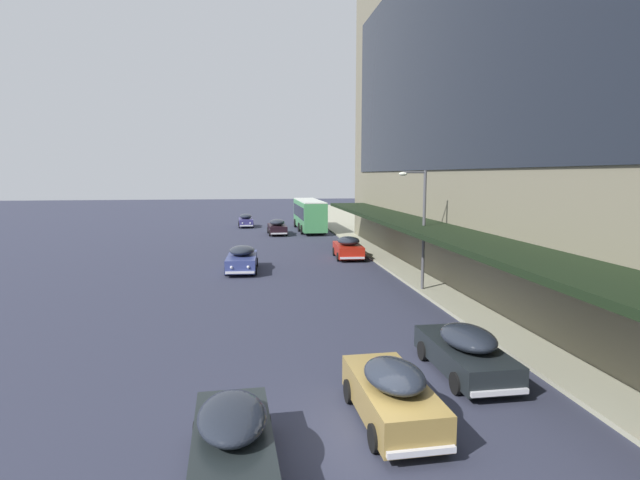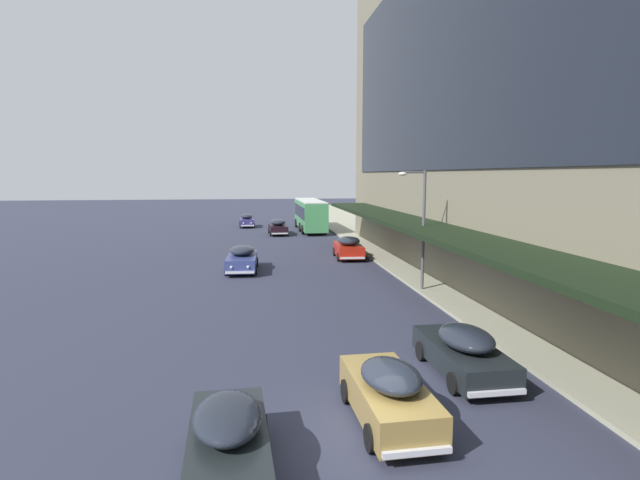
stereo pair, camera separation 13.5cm
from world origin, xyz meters
TOP-DOWN VIEW (x-y plane):
  - ground at (0.00, 0.00)m, footprint 240.00×240.00m
  - transit_bus_kerbside_front at (3.79, 44.66)m, footprint 2.70×11.40m
  - sedan_trailing_mid at (-3.18, -0.86)m, footprint 1.90×4.55m
  - sedan_second_mid at (4.46, 25.62)m, footprint 2.14×4.42m
  - sedan_oncoming_rear at (-3.32, 21.71)m, footprint 2.11×4.85m
  - sedan_lead_mid at (0.68, 0.96)m, footprint 1.87×4.28m
  - sedan_far_back at (3.80, 3.59)m, footprint 1.93×4.54m
  - sedan_trailing_near at (-3.27, 49.62)m, footprint 1.87×4.31m
  - sedan_second_near at (0.03, 41.36)m, footprint 1.97×4.69m
  - street_lamp at (6.13, 14.56)m, footprint 1.50×0.28m

SIDE VIEW (x-z plane):
  - ground at x=0.00m, z-range 0.00..0.00m
  - sedan_trailing_mid at x=-3.18m, z-range -0.01..1.54m
  - sedan_trailing_near at x=-3.27m, z-range -0.01..1.55m
  - sedan_far_back at x=3.80m, z-range -0.02..1.56m
  - sedan_lead_mid at x=0.68m, z-range -0.01..1.59m
  - sedan_second_near at x=0.03m, z-range -0.02..1.62m
  - sedan_oncoming_rear at x=-3.32m, z-range -0.01..1.62m
  - sedan_second_mid at x=4.46m, z-range -0.02..1.65m
  - transit_bus_kerbside_front at x=3.79m, z-range 0.24..3.67m
  - street_lamp at x=6.13m, z-range 0.70..6.98m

